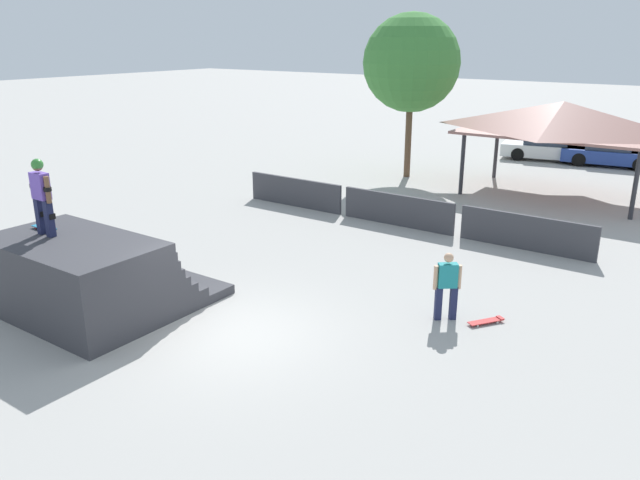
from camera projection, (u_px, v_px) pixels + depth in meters
name	position (u px, v px, depth m)	size (l,w,h in m)	color
ground_plane	(232.00, 334.00, 13.29)	(160.00, 160.00, 0.00)	#A3A09B
quarter_pipe_ramp	(88.00, 278.00, 14.18)	(4.00, 4.16, 1.79)	#38383D
skater_on_deck	(41.00, 192.00, 13.69)	(0.74, 0.26, 1.73)	#1E2347
skateboard_on_deck	(45.00, 228.00, 14.32)	(0.78, 0.23, 0.09)	red
bystander_walking	(447.00, 283.00, 13.73)	(0.55, 0.47, 1.57)	#1E2347
skateboard_on_ground	(487.00, 321.00, 13.76)	(0.64, 0.82, 0.09)	silver
barrier_fence	(398.00, 210.00, 20.72)	(12.63, 0.12, 1.05)	#3D3D42
pavilion_shelter	(562.00, 119.00, 23.79)	(7.36, 4.42, 3.68)	#2D2D33
tree_beside_pavilion	(412.00, 63.00, 26.53)	(4.15, 4.15, 7.02)	brown
parked_car_white	(548.00, 148.00, 31.57)	(4.70, 2.42, 1.27)	silver
parked_car_blue	(610.00, 154.00, 30.19)	(4.56, 2.33, 1.27)	navy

